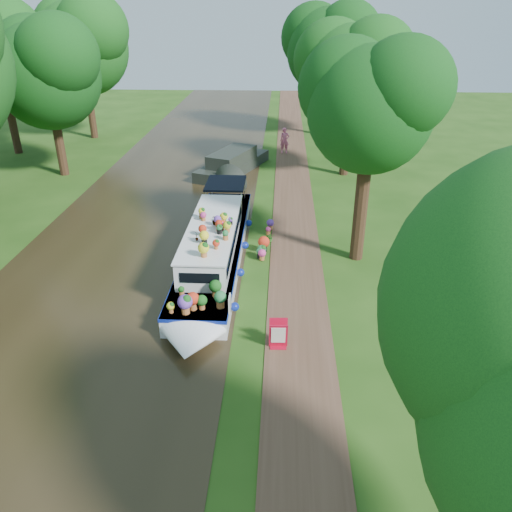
# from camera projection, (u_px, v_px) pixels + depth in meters

# --- Properties ---
(ground) EXTENTS (100.00, 100.00, 0.00)m
(ground) POSITION_uv_depth(u_px,v_px,m) (266.00, 291.00, 19.12)
(ground) COLOR #204411
(ground) RESTS_ON ground
(canal_water) EXTENTS (10.00, 100.00, 0.02)m
(canal_water) POSITION_uv_depth(u_px,v_px,m) (112.00, 286.00, 19.40)
(canal_water) COLOR black
(canal_water) RESTS_ON ground
(towpath) EXTENTS (2.20, 100.00, 0.03)m
(towpath) POSITION_uv_depth(u_px,v_px,m) (297.00, 291.00, 19.06)
(towpath) COLOR #4A3122
(towpath) RESTS_ON ground
(plant_boat) EXTENTS (2.29, 13.52, 2.23)m
(plant_boat) POSITION_uv_depth(u_px,v_px,m) (213.00, 248.00, 20.52)
(plant_boat) COLOR silver
(plant_boat) RESTS_ON canal_water
(tree_near_overhang) EXTENTS (5.52, 5.28, 8.99)m
(tree_near_overhang) POSITION_uv_depth(u_px,v_px,m) (371.00, 100.00, 18.71)
(tree_near_overhang) COLOR black
(tree_near_overhang) RESTS_ON ground
(tree_near_mid) EXTENTS (6.90, 6.60, 9.40)m
(tree_near_mid) POSITION_uv_depth(u_px,v_px,m) (351.00, 69.00, 29.46)
(tree_near_mid) COLOR black
(tree_near_mid) RESTS_ON ground
(tree_near_far) EXTENTS (7.59, 7.26, 10.30)m
(tree_near_far) POSITION_uv_depth(u_px,v_px,m) (329.00, 44.00, 39.02)
(tree_near_far) COLOR black
(tree_near_far) RESTS_ON ground
(tree_far_c) EXTENTS (7.13, 6.82, 9.59)m
(tree_far_c) POSITION_uv_depth(u_px,v_px,m) (46.00, 67.00, 29.38)
(tree_far_c) COLOR black
(tree_far_c) RESTS_ON ground
(tree_far_d) EXTENTS (8.05, 7.70, 10.85)m
(tree_far_d) POSITION_uv_depth(u_px,v_px,m) (81.00, 40.00, 37.98)
(tree_far_d) COLOR black
(tree_far_d) RESTS_ON ground
(second_boat) EXTENTS (4.52, 8.16, 1.48)m
(second_boat) POSITION_uv_depth(u_px,v_px,m) (232.00, 164.00, 32.21)
(second_boat) COLOR black
(second_boat) RESTS_ON canal_water
(sandwich_board) EXTENTS (0.59, 0.49, 0.93)m
(sandwich_board) POSITION_uv_depth(u_px,v_px,m) (278.00, 335.00, 15.78)
(sandwich_board) COLOR #B00C27
(sandwich_board) RESTS_ON towpath
(pedestrian_pink) EXTENTS (0.70, 0.49, 1.84)m
(pedestrian_pink) POSITION_uv_depth(u_px,v_px,m) (285.00, 140.00, 36.41)
(pedestrian_pink) COLOR #DF5C7B
(pedestrian_pink) RESTS_ON towpath
(verge_plant) EXTENTS (0.45, 0.41, 0.43)m
(verge_plant) POSITION_uv_depth(u_px,v_px,m) (270.00, 237.00, 22.98)
(verge_plant) COLOR #2E6B20
(verge_plant) RESTS_ON ground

